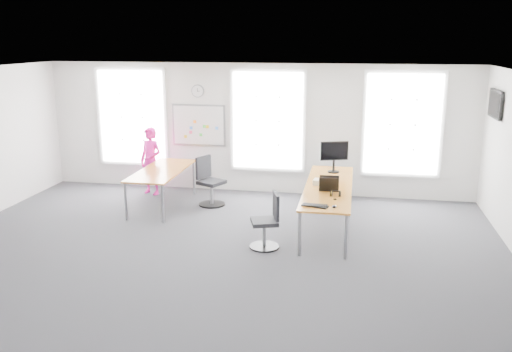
% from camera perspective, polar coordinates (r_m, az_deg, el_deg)
% --- Properties ---
extents(floor, '(10.00, 10.00, 0.00)m').
position_cam_1_polar(floor, '(9.23, -4.69, -8.31)').
color(floor, '#2D2D33').
rests_on(floor, ground).
extents(ceiling, '(10.00, 10.00, 0.00)m').
position_cam_1_polar(ceiling, '(8.54, -5.11, 10.61)').
color(ceiling, white).
rests_on(ceiling, ground).
extents(wall_back, '(10.00, 0.00, 10.00)m').
position_cam_1_polar(wall_back, '(12.59, -0.09, 4.99)').
color(wall_back, white).
rests_on(wall_back, ground).
extents(wall_front, '(10.00, 0.00, 10.00)m').
position_cam_1_polar(wall_front, '(5.21, -16.69, -9.47)').
color(wall_front, white).
rests_on(wall_front, ground).
extents(window_left, '(1.60, 0.06, 2.20)m').
position_cam_1_polar(window_left, '(13.41, -12.89, 6.07)').
color(window_left, silver).
rests_on(window_left, wall_back).
extents(window_mid, '(1.60, 0.06, 2.20)m').
position_cam_1_polar(window_mid, '(12.48, 1.25, 5.83)').
color(window_mid, silver).
rests_on(window_mid, wall_back).
extents(window_right, '(1.60, 0.06, 2.20)m').
position_cam_1_polar(window_right, '(12.36, 15.16, 5.26)').
color(window_right, silver).
rests_on(window_right, wall_back).
extents(desk_right, '(0.88, 3.31, 0.80)m').
position_cam_1_polar(desk_right, '(10.45, 7.65, -1.30)').
color(desk_right, gold).
rests_on(desk_right, ground).
extents(desk_left, '(0.89, 2.22, 0.81)m').
position_cam_1_polar(desk_left, '(11.78, -9.88, 0.35)').
color(desk_left, gold).
rests_on(desk_left, ground).
extents(chair_right, '(0.56, 0.55, 0.98)m').
position_cam_1_polar(chair_right, '(9.39, 1.24, -5.07)').
color(chair_right, black).
rests_on(chair_right, ground).
extents(chair_left, '(0.64, 0.64, 1.07)m').
position_cam_1_polar(chair_left, '(11.81, -4.94, -0.83)').
color(chair_left, black).
rests_on(chair_left, ground).
extents(person, '(0.66, 0.54, 1.57)m').
position_cam_1_polar(person, '(12.75, -11.01, 1.56)').
color(person, '#F21A9B').
rests_on(person, ground).
extents(whiteboard, '(1.20, 0.03, 0.90)m').
position_cam_1_polar(whiteboard, '(12.87, -6.06, 5.34)').
color(whiteboard, white).
rests_on(whiteboard, wall_back).
extents(wall_clock, '(0.30, 0.04, 0.30)m').
position_cam_1_polar(wall_clock, '(12.77, -6.15, 8.89)').
color(wall_clock, gray).
rests_on(wall_clock, wall_back).
extents(tv, '(0.06, 0.90, 0.55)m').
position_cam_1_polar(tv, '(11.59, 23.92, 6.95)').
color(tv, black).
rests_on(tv, wall_right).
extents(keyboard, '(0.47, 0.27, 0.02)m').
position_cam_1_polar(keyboard, '(9.14, 6.23, -3.14)').
color(keyboard, black).
rests_on(keyboard, desk_right).
extents(mouse, '(0.08, 0.12, 0.04)m').
position_cam_1_polar(mouse, '(9.11, 8.23, -3.19)').
color(mouse, black).
rests_on(mouse, desk_right).
extents(lens_cap, '(0.07, 0.07, 0.01)m').
position_cam_1_polar(lens_cap, '(9.57, 8.31, -2.44)').
color(lens_cap, black).
rests_on(lens_cap, desk_right).
extents(headphones, '(0.19, 0.10, 0.11)m').
position_cam_1_polar(headphones, '(9.74, 8.34, -1.85)').
color(headphones, black).
rests_on(headphones, desk_right).
extents(laptop_sleeve, '(0.36, 0.20, 0.29)m').
position_cam_1_polar(laptop_sleeve, '(10.00, 7.69, -0.86)').
color(laptop_sleeve, black).
rests_on(laptop_sleeve, desk_right).
extents(paper_stack, '(0.33, 0.26, 0.10)m').
position_cam_1_polar(paper_stack, '(10.48, 6.91, -0.64)').
color(paper_stack, beige).
rests_on(paper_stack, desk_right).
extents(monitor, '(0.57, 0.25, 0.66)m').
position_cam_1_polar(monitor, '(11.40, 8.22, 2.32)').
color(monitor, black).
rests_on(monitor, desk_right).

